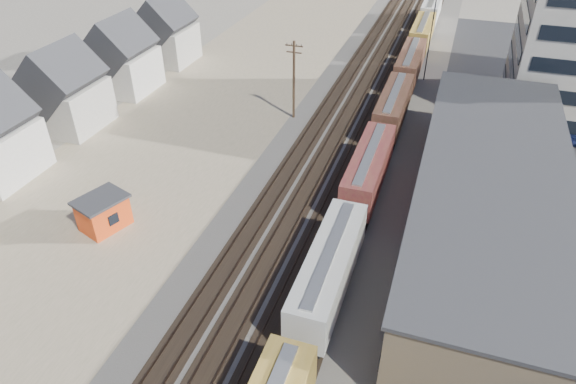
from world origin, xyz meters
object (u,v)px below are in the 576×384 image
(freight_train, at_px, (382,134))
(parked_car_blue, at_px, (564,131))
(maintenance_shed, at_px, (103,212))
(utility_pole_north, at_px, (294,79))

(freight_train, bearing_deg, parked_car_blue, 29.99)
(maintenance_shed, bearing_deg, freight_train, 43.96)
(parked_car_blue, bearing_deg, maintenance_shed, 177.57)
(freight_train, height_order, parked_car_blue, freight_train)
(freight_train, relative_size, maintenance_shed, 22.87)
(maintenance_shed, xyz_separation_m, parked_car_blue, (41.73, 32.47, -0.78))
(utility_pole_north, relative_size, maintenance_shed, 1.91)
(freight_train, bearing_deg, utility_pole_north, 153.30)
(utility_pole_north, xyz_separation_m, maintenance_shed, (-9.36, -27.08, -3.66))
(freight_train, distance_m, maintenance_shed, 30.12)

